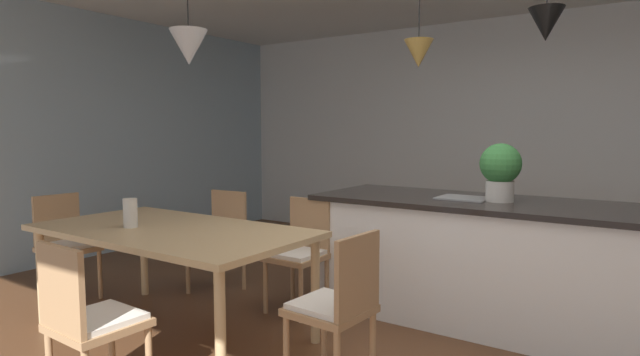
% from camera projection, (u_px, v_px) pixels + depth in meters
% --- Properties ---
extents(ground_plane, '(10.00, 8.40, 0.04)m').
position_uv_depth(ground_plane, '(417.00, 356.00, 3.26)').
color(ground_plane, brown).
extents(wall_back_kitchen, '(10.00, 0.12, 2.70)m').
position_uv_depth(wall_back_kitchen, '(536.00, 135.00, 5.81)').
color(wall_back_kitchen, silver).
rests_on(wall_back_kitchen, ground_plane).
extents(window_wall_left_glazing, '(0.06, 8.40, 2.70)m').
position_uv_depth(window_wall_left_glazing, '(59.00, 136.00, 5.40)').
color(window_wall_left_glazing, '#9EB7C6').
rests_on(window_wall_left_glazing, ground_plane).
extents(dining_table, '(1.95, 1.03, 0.75)m').
position_uv_depth(dining_table, '(172.00, 237.00, 3.51)').
color(dining_table, tan).
rests_on(dining_table, ground_plane).
extents(chair_window_end, '(0.42, 0.42, 0.87)m').
position_uv_depth(chair_window_end, '(65.00, 243.00, 4.28)').
color(chair_window_end, '#A87F56').
rests_on(chair_window_end, ground_plane).
extents(chair_far_right, '(0.40, 0.40, 0.87)m').
position_uv_depth(chair_far_right, '(300.00, 250.00, 4.01)').
color(chair_far_right, '#A87F56').
rests_on(chair_far_right, ground_plane).
extents(chair_near_right, '(0.41, 0.41, 0.87)m').
position_uv_depth(chair_near_right, '(89.00, 319.00, 2.55)').
color(chair_near_right, '#A87F56').
rests_on(chair_near_right, ground_plane).
extents(chair_kitchen_end, '(0.42, 0.42, 0.87)m').
position_uv_depth(chair_kitchen_end, '(337.00, 304.00, 2.77)').
color(chair_kitchen_end, '#A87F56').
rests_on(chair_kitchen_end, ground_plane).
extents(chair_far_left, '(0.43, 0.43, 0.87)m').
position_uv_depth(chair_far_left, '(219.00, 237.00, 4.50)').
color(chair_far_left, '#A87F56').
rests_on(chair_far_left, ground_plane).
extents(kitchen_island, '(2.33, 0.95, 0.91)m').
position_uv_depth(kitchen_island, '(472.00, 258.00, 3.84)').
color(kitchen_island, white).
rests_on(kitchen_island, ground_plane).
extents(pendant_over_table, '(0.25, 0.25, 0.86)m').
position_uv_depth(pendant_over_table, '(189.00, 47.00, 3.37)').
color(pendant_over_table, black).
extents(pendant_over_island_main, '(0.23, 0.23, 0.81)m').
position_uv_depth(pendant_over_island_main, '(419.00, 53.00, 3.95)').
color(pendant_over_island_main, black).
extents(pendant_over_island_aux, '(0.23, 0.23, 0.70)m').
position_uv_depth(pendant_over_island_aux, '(546.00, 24.00, 3.43)').
color(pendant_over_island_aux, black).
extents(potted_plant_on_island, '(0.29, 0.29, 0.42)m').
position_uv_depth(potted_plant_on_island, '(500.00, 169.00, 3.67)').
color(potted_plant_on_island, beige).
rests_on(potted_plant_on_island, kitchen_island).
extents(vase_on_dining_table, '(0.09, 0.09, 0.20)m').
position_uv_depth(vase_on_dining_table, '(130.00, 213.00, 3.51)').
color(vase_on_dining_table, silver).
rests_on(vase_on_dining_table, dining_table).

